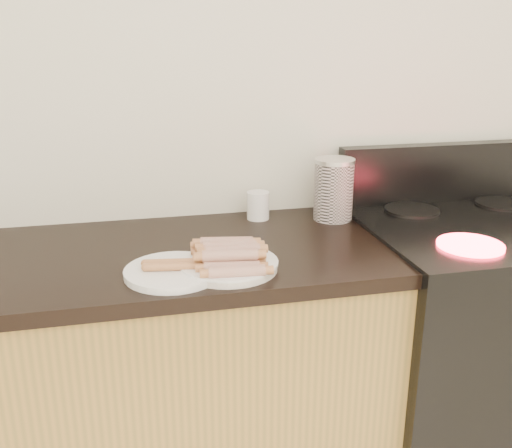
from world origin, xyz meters
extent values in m
cube|color=silver|center=(0.00, 2.00, 1.30)|extent=(4.00, 0.04, 2.60)
cube|color=olive|center=(-0.70, 1.69, 0.43)|extent=(2.20, 0.59, 0.86)
cube|color=black|center=(0.78, 1.68, 0.45)|extent=(0.76, 0.65, 0.90)
cube|color=black|center=(0.78, 1.68, 0.91)|extent=(0.76, 0.65, 0.01)
cube|color=black|center=(0.78, 1.96, 1.01)|extent=(0.76, 0.06, 0.20)
cylinder|color=#FF1E2D|center=(0.61, 1.51, 0.92)|extent=(0.18, 0.18, 0.01)
cylinder|color=black|center=(0.61, 1.84, 0.92)|extent=(0.18, 0.18, 0.01)
cylinder|color=black|center=(0.95, 1.84, 0.92)|extent=(0.18, 0.18, 0.01)
cylinder|color=silver|center=(-0.06, 1.52, 0.91)|extent=(0.32, 0.32, 0.02)
cylinder|color=white|center=(-0.21, 1.52, 0.91)|extent=(0.28, 0.28, 0.02)
cylinder|color=#99363C|center=(-0.06, 1.43, 0.93)|extent=(0.14, 0.05, 0.03)
cylinder|color=#99363C|center=(-0.06, 1.46, 0.93)|extent=(0.14, 0.05, 0.03)
cylinder|color=#99363C|center=(-0.06, 1.49, 0.93)|extent=(0.14, 0.05, 0.03)
cylinder|color=#99363C|center=(-0.06, 1.52, 0.93)|extent=(0.14, 0.05, 0.03)
cylinder|color=#99363C|center=(-0.06, 1.55, 0.93)|extent=(0.14, 0.05, 0.03)
cylinder|color=#99363C|center=(-0.06, 1.58, 0.93)|extent=(0.14, 0.05, 0.03)
cylinder|color=#99363C|center=(-0.06, 1.62, 0.93)|extent=(0.14, 0.05, 0.03)
cylinder|color=#99363C|center=(-0.06, 1.48, 0.96)|extent=(0.14, 0.05, 0.03)
cylinder|color=#99363C|center=(-0.06, 1.51, 0.96)|extent=(0.14, 0.05, 0.03)
cylinder|color=#99363C|center=(-0.06, 1.54, 0.96)|extent=(0.14, 0.05, 0.03)
cylinder|color=#99363C|center=(-0.06, 1.57, 0.96)|extent=(0.14, 0.05, 0.03)
cylinder|color=#C56A3F|center=(-0.21, 1.50, 0.93)|extent=(0.14, 0.04, 0.02)
cylinder|color=#C56A3F|center=(-0.21, 1.53, 0.93)|extent=(0.14, 0.04, 0.02)
cylinder|color=silver|center=(0.34, 1.86, 0.99)|extent=(0.12, 0.12, 0.19)
cylinder|color=silver|center=(0.34, 1.86, 1.09)|extent=(0.13, 0.13, 0.01)
cylinder|color=white|center=(0.10, 1.92, 0.94)|extent=(0.08, 0.08, 0.09)
camera|label=1|loc=(-0.29, 0.20, 1.46)|focal=40.00mm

